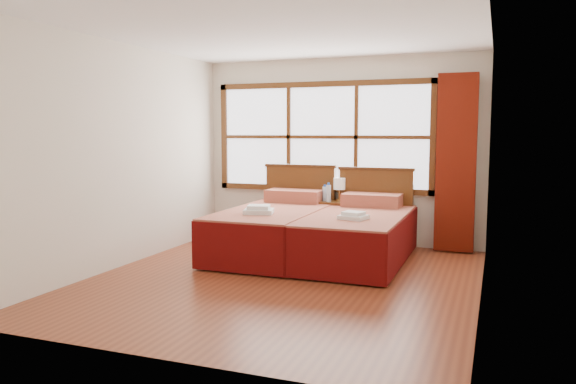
% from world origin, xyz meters
% --- Properties ---
extents(floor, '(4.50, 4.50, 0.00)m').
position_xyz_m(floor, '(0.00, 0.00, 0.00)').
color(floor, brown).
rests_on(floor, ground).
extents(ceiling, '(4.50, 4.50, 0.00)m').
position_xyz_m(ceiling, '(0.00, 0.00, 2.60)').
color(ceiling, white).
rests_on(ceiling, wall_back).
extents(wall_back, '(4.00, 0.00, 4.00)m').
position_xyz_m(wall_back, '(0.00, 2.25, 1.30)').
color(wall_back, silver).
rests_on(wall_back, floor).
extents(wall_left, '(0.00, 4.50, 4.50)m').
position_xyz_m(wall_left, '(-2.00, 0.00, 1.30)').
color(wall_left, silver).
rests_on(wall_left, floor).
extents(wall_right, '(0.00, 4.50, 4.50)m').
position_xyz_m(wall_right, '(2.00, 0.00, 1.30)').
color(wall_right, silver).
rests_on(wall_right, floor).
extents(window, '(3.16, 0.06, 1.56)m').
position_xyz_m(window, '(-0.25, 2.21, 1.50)').
color(window, white).
rests_on(window, wall_back).
extents(curtain, '(0.50, 0.16, 2.30)m').
position_xyz_m(curtain, '(1.60, 2.11, 1.17)').
color(curtain, '#65160A').
rests_on(curtain, wall_back).
extents(bed_left, '(1.14, 2.20, 1.11)m').
position_xyz_m(bed_left, '(-0.55, 1.20, 0.34)').
color(bed_left, '#3E200D').
rests_on(bed_left, floor).
extents(bed_right, '(1.12, 2.17, 1.09)m').
position_xyz_m(bed_right, '(0.55, 1.20, 0.33)').
color(bed_right, '#3E200D').
rests_on(bed_right, floor).
extents(nightstand, '(0.46, 0.46, 0.62)m').
position_xyz_m(nightstand, '(-0.00, 1.99, 0.31)').
color(nightstand, '#542E12').
rests_on(nightstand, floor).
extents(towels_left, '(0.41, 0.39, 0.10)m').
position_xyz_m(towels_left, '(-0.58, 0.70, 0.64)').
color(towels_left, white).
rests_on(towels_left, bed_left).
extents(towels_right, '(0.34, 0.32, 0.09)m').
position_xyz_m(towels_right, '(0.59, 0.74, 0.62)').
color(towels_right, white).
rests_on(towels_right, bed_right).
extents(lamp, '(0.16, 0.16, 0.32)m').
position_xyz_m(lamp, '(0.04, 2.09, 0.84)').
color(lamp, gold).
rests_on(lamp, nightstand).
extents(bottle_near, '(0.06, 0.06, 0.23)m').
position_xyz_m(bottle_near, '(-0.13, 1.97, 0.72)').
color(bottle_near, silver).
rests_on(bottle_near, nightstand).
extents(bottle_far, '(0.07, 0.07, 0.26)m').
position_xyz_m(bottle_far, '(-0.05, 1.90, 0.74)').
color(bottle_far, silver).
rests_on(bottle_far, nightstand).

